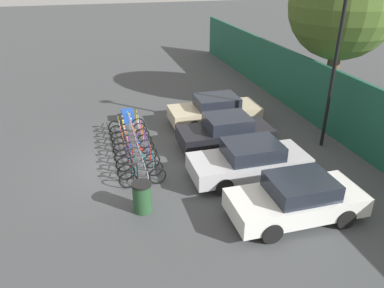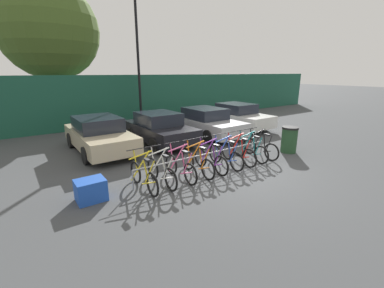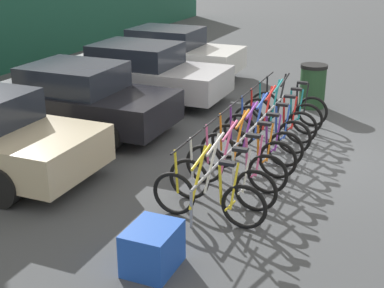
{
  "view_description": "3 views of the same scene",
  "coord_description": "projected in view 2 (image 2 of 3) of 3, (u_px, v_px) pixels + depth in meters",
  "views": [
    {
      "loc": [
        13.05,
        -0.85,
        7.29
      ],
      "look_at": [
        0.59,
        2.64,
        0.86
      ],
      "focal_mm": 35.0,
      "sensor_mm": 36.0,
      "label": 1
    },
    {
      "loc": [
        -5.77,
        -5.5,
        3.11
      ],
      "look_at": [
        -0.75,
        1.52,
        0.68
      ],
      "focal_mm": 24.0,
      "sensor_mm": 36.0,
      "label": 2
    },
    {
      "loc": [
        -9.34,
        -1.87,
        3.69
      ],
      "look_at": [
        -2.01,
        1.22,
        0.69
      ],
      "focal_mm": 50.0,
      "sensor_mm": 36.0,
      "label": 3
    }
  ],
  "objects": [
    {
      "name": "bike_rack",
      "position": [
        208.0,
        155.0,
        8.38
      ],
      "size": [
        5.32,
        0.04,
        0.57
      ],
      "color": "gray",
      "rests_on": "ground"
    },
    {
      "name": "trash_bin",
      "position": [
        289.0,
        139.0,
        10.22
      ],
      "size": [
        0.63,
        0.63,
        1.03
      ],
      "color": "#234728",
      "rests_on": "ground"
    },
    {
      "name": "car_black",
      "position": [
        159.0,
        129.0,
        11.39
      ],
      "size": [
        1.91,
        3.93,
        1.4
      ],
      "color": "black",
      "rests_on": "ground"
    },
    {
      "name": "bicycle_black",
      "position": [
        260.0,
        147.0,
        9.64
      ],
      "size": [
        0.68,
        1.71,
        1.05
      ],
      "rotation": [
        0.0,
        0.0,
        -0.02
      ],
      "color": "black",
      "rests_on": "ground"
    },
    {
      "name": "tree_behind_hoarding",
      "position": [
        49.0,
        31.0,
        13.95
      ],
      "size": [
        5.22,
        5.22,
        7.9
      ],
      "color": "brown",
      "rests_on": "ground"
    },
    {
      "name": "bicycle_yellow",
      "position": [
        143.0,
        176.0,
        6.97
      ],
      "size": [
        0.68,
        1.71,
        1.05
      ],
      "rotation": [
        0.0,
        0.0,
        0.06
      ],
      "color": "black",
      "rests_on": "ground"
    },
    {
      "name": "bicycle_red",
      "position": [
        238.0,
        153.0,
        8.99
      ],
      "size": [
        0.68,
        1.71,
        1.05
      ],
      "rotation": [
        0.0,
        0.0,
        -0.03
      ],
      "color": "black",
      "rests_on": "ground"
    },
    {
      "name": "bicycle_teal",
      "position": [
        250.0,
        150.0,
        9.32
      ],
      "size": [
        0.68,
        1.71,
        1.05
      ],
      "rotation": [
        0.0,
        0.0,
        -0.06
      ],
      "color": "black",
      "rests_on": "ground"
    },
    {
      "name": "bicycle_pink",
      "position": [
        180.0,
        167.0,
        7.63
      ],
      "size": [
        0.68,
        1.71,
        1.05
      ],
      "rotation": [
        0.0,
        0.0,
        0.04
      ],
      "color": "black",
      "rests_on": "ground"
    },
    {
      "name": "cargo_crate",
      "position": [
        91.0,
        190.0,
        6.39
      ],
      "size": [
        0.7,
        0.56,
        0.55
      ],
      "primitive_type": "cube",
      "color": "blue",
      "rests_on": "ground"
    },
    {
      "name": "car_silver",
      "position": [
        206.0,
        122.0,
        12.82
      ],
      "size": [
        1.91,
        4.31,
        1.4
      ],
      "color": "#B7B7BC",
      "rests_on": "ground"
    },
    {
      "name": "bicycle_white",
      "position": [
        161.0,
        172.0,
        7.27
      ],
      "size": [
        0.68,
        1.71,
        1.05
      ],
      "rotation": [
        0.0,
        0.0,
        0.05
      ],
      "color": "black",
      "rests_on": "ground"
    },
    {
      "name": "bicycle_blue",
      "position": [
        225.0,
        156.0,
        8.65
      ],
      "size": [
        0.68,
        1.71,
        1.05
      ],
      "rotation": [
        0.0,
        0.0,
        -0.0
      ],
      "color": "black",
      "rests_on": "ground"
    },
    {
      "name": "car_white",
      "position": [
        237.0,
        116.0,
        14.62
      ],
      "size": [
        1.91,
        4.16,
        1.4
      ],
      "color": "silver",
      "rests_on": "ground"
    },
    {
      "name": "lamp_post",
      "position": [
        138.0,
        57.0,
        14.28
      ],
      "size": [
        0.24,
        0.44,
        7.09
      ],
      "color": "black",
      "rests_on": "ground"
    },
    {
      "name": "car_beige",
      "position": [
        99.0,
        135.0,
        10.27
      ],
      "size": [
        1.91,
        4.34,
        1.4
      ],
      "color": "#C1B28E",
      "rests_on": "ground"
    },
    {
      "name": "ground_plane",
      "position": [
        238.0,
        171.0,
        8.38
      ],
      "size": [
        120.0,
        120.0,
        0.0
      ],
      "primitive_type": "plane",
      "color": "#424447"
    },
    {
      "name": "bicycle_purple",
      "position": [
        210.0,
        160.0,
        8.28
      ],
      "size": [
        0.68,
        1.71,
        1.05
      ],
      "rotation": [
        0.0,
        0.0,
        0.04
      ],
      "color": "black",
      "rests_on": "ground"
    },
    {
      "name": "bicycle_orange",
      "position": [
        197.0,
        163.0,
        7.99
      ],
      "size": [
        0.68,
        1.71,
        1.05
      ],
      "rotation": [
        0.0,
        0.0,
        -0.04
      ],
      "color": "black",
      "rests_on": "ground"
    },
    {
      "name": "hoarding_wall",
      "position": [
        125.0,
        100.0,
        15.42
      ],
      "size": [
        36.0,
        0.16,
        2.95
      ],
      "primitive_type": "cube",
      "color": "#19513D",
      "rests_on": "ground"
    }
  ]
}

